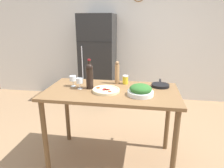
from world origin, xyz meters
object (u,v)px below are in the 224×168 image
homemade_pizza (106,90)px  cast_iron_skillet (160,85)px  wine_glass_far (73,79)px  salad_bowl (141,90)px  wine_bottle (90,75)px  pepper_mill (117,73)px  refrigerator (98,60)px  salt_canister (125,80)px  wine_glass_near (80,81)px

homemade_pizza → cast_iron_skillet: same height
wine_glass_far → salad_bowl: size_ratio=0.47×
wine_bottle → pepper_mill: wine_bottle is taller
refrigerator → homemade_pizza: (0.53, -1.91, 0.03)m
pepper_mill → homemade_pizza: pepper_mill is taller
salad_bowl → homemade_pizza: bearing=172.2°
salad_bowl → wine_glass_far: bearing=167.7°
refrigerator → salad_bowl: (0.90, -1.96, 0.07)m
pepper_mill → salad_bowl: 0.48m
homemade_pizza → salt_canister: salt_canister is taller
wine_bottle → wine_glass_far: size_ratio=2.67×
wine_glass_far → salt_canister: bearing=18.0°
wine_glass_near → homemade_pizza: wine_glass_near is taller
pepper_mill → homemade_pizza: (-0.08, -0.31, -0.12)m
wine_bottle → salad_bowl: size_ratio=1.25×
wine_bottle → salt_canister: bearing=32.0°
wine_glass_near → salt_canister: 0.56m
wine_bottle → refrigerator: bearing=100.1°
wine_glass_far → salt_canister: (0.60, 0.19, -0.04)m
wine_bottle → wine_glass_far: wine_bottle is taller
salad_bowl → salt_canister: salad_bowl is taller
wine_glass_near → salt_canister: wine_glass_near is taller
wine_bottle → homemade_pizza: 0.26m
salt_canister → wine_bottle: bearing=-148.0°
wine_glass_near → pepper_mill: pepper_mill is taller
pepper_mill → homemade_pizza: size_ratio=0.94×
refrigerator → wine_glass_far: size_ratio=13.99×
wine_bottle → salad_bowl: 0.60m
wine_bottle → wine_glass_near: size_ratio=2.67×
refrigerator → homemade_pizza: bearing=-74.5°
salad_bowl → homemade_pizza: size_ratio=0.92×
wine_glass_near → wine_glass_far: size_ratio=1.00×
wine_bottle → salt_canister: (0.38, 0.24, -0.10)m
homemade_pizza → refrigerator: bearing=105.5°
wine_bottle → cast_iron_skillet: 0.83m
refrigerator → wine_bottle: refrigerator is taller
salad_bowl → homemade_pizza: 0.38m
refrigerator → wine_glass_near: 1.88m
salt_canister → refrigerator: bearing=114.0°
pepper_mill → homemade_pizza: 0.34m
wine_glass_near → pepper_mill: bearing=34.6°
salad_bowl → cast_iron_skillet: 0.39m
wine_glass_far → cast_iron_skillet: 1.03m
refrigerator → wine_glass_far: (0.11, -1.79, 0.11)m
wine_glass_far → homemade_pizza: bearing=-16.2°
refrigerator → pepper_mill: 1.72m
salad_bowl → cast_iron_skillet: salad_bowl is taller
wine_glass_near → cast_iron_skillet: bearing=14.0°
refrigerator → wine_glass_far: bearing=-86.4°
homemade_pizza → cast_iron_skillet: size_ratio=0.90×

